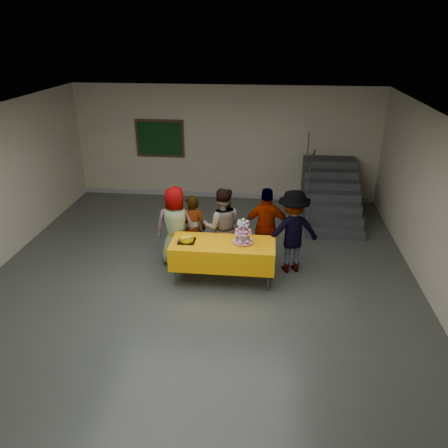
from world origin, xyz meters
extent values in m
plane|color=#4C514C|center=(0.00, 0.00, 0.00)|extent=(10.00, 10.00, 0.00)
cube|color=beige|center=(0.00, 5.00, 1.50)|extent=(8.00, 0.04, 3.00)
cube|color=silver|center=(0.00, 0.00, 3.00)|extent=(8.00, 10.00, 0.04)
cube|color=#999999|center=(0.00, 4.98, 0.06)|extent=(7.90, 0.03, 0.12)
cylinder|color=#595960|center=(-0.44, 0.39, 0.36)|extent=(0.04, 0.04, 0.73)
cylinder|color=#595960|center=(1.24, 0.39, 0.36)|extent=(0.04, 0.04, 0.73)
cylinder|color=#595960|center=(-0.44, 0.97, 0.36)|extent=(0.04, 0.04, 0.73)
cylinder|color=#595960|center=(1.24, 0.97, 0.36)|extent=(0.04, 0.04, 0.73)
cube|color=#595960|center=(0.40, 0.68, 0.74)|extent=(1.80, 0.70, 0.02)
cube|color=#FFA405|center=(0.40, 0.68, 0.55)|extent=(1.88, 0.78, 0.44)
cylinder|color=silver|center=(0.76, 0.73, 0.78)|extent=(0.18, 0.18, 0.01)
cylinder|color=silver|center=(0.76, 0.73, 0.98)|extent=(0.02, 0.02, 0.42)
cylinder|color=silver|center=(0.76, 0.73, 0.80)|extent=(0.38, 0.38, 0.01)
cylinder|color=silver|center=(0.76, 0.73, 0.97)|extent=(0.30, 0.30, 0.01)
cylinder|color=silver|center=(0.76, 0.73, 1.14)|extent=(0.22, 0.22, 0.01)
cube|color=black|center=(-0.25, 0.66, 0.78)|extent=(0.30, 0.30, 0.02)
cylinder|color=#FFD400|center=(-0.25, 0.66, 0.82)|extent=(0.25, 0.25, 0.07)
ellipsoid|color=#FFD400|center=(-0.25, 0.66, 0.86)|extent=(0.25, 0.25, 0.05)
ellipsoid|color=white|center=(-0.21, 0.63, 0.88)|extent=(0.08, 0.08, 0.02)
cube|color=silver|center=(-0.27, 0.53, 0.88)|extent=(0.30, 0.16, 0.04)
imported|color=slate|center=(-0.58, 1.23, 0.80)|extent=(0.78, 0.51, 1.59)
imported|color=slate|center=(-0.26, 1.31, 0.71)|extent=(0.55, 0.40, 1.42)
imported|color=slate|center=(0.32, 1.34, 0.79)|extent=(0.83, 0.68, 1.57)
imported|color=slate|center=(1.18, 1.35, 0.80)|extent=(0.94, 0.40, 1.60)
imported|color=slate|center=(1.66, 1.19, 0.81)|extent=(1.17, 0.86, 1.63)
cube|color=#424447|center=(2.70, 2.75, 0.09)|extent=(1.30, 0.30, 0.18)
cube|color=#424447|center=(2.70, 3.05, 0.18)|extent=(1.30, 0.30, 0.36)
cube|color=#424447|center=(2.70, 3.35, 0.27)|extent=(1.30, 0.30, 0.54)
cube|color=#424447|center=(2.70, 3.65, 0.36)|extent=(1.30, 0.30, 0.72)
cube|color=#424447|center=(2.70, 3.95, 0.45)|extent=(1.30, 0.30, 0.90)
cube|color=#424447|center=(2.70, 4.25, 0.54)|extent=(1.30, 0.30, 1.08)
cube|color=#424447|center=(2.70, 4.55, 0.63)|extent=(1.30, 0.30, 1.26)
cube|color=#424447|center=(2.70, 4.85, 0.63)|extent=(1.30, 0.30, 1.26)
cylinder|color=#595960|center=(2.10, 2.70, 0.45)|extent=(0.04, 0.04, 0.90)
cylinder|color=#595960|center=(2.10, 3.50, 0.99)|extent=(0.04, 0.04, 0.90)
cylinder|color=#595960|center=(2.10, 4.40, 1.53)|extent=(0.04, 0.04, 0.90)
cylinder|color=#595960|center=(2.10, 3.55, 1.44)|extent=(0.04, 1.85, 1.20)
cube|color=#472B16|center=(-1.75, 4.97, 1.60)|extent=(1.30, 0.04, 1.00)
cube|color=#123814|center=(-1.75, 4.94, 1.60)|extent=(1.18, 0.02, 0.88)
camera|label=1|loc=(1.17, -6.29, 4.31)|focal=35.00mm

